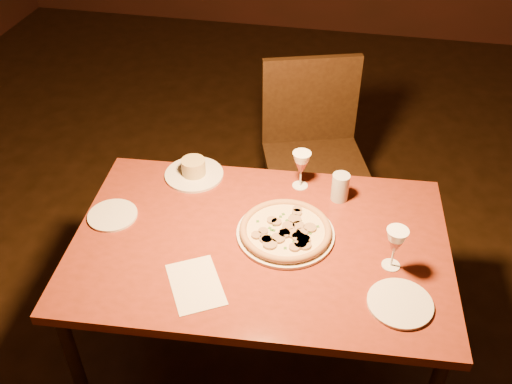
# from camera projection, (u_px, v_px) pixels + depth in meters

# --- Properties ---
(floor) EXTENTS (7.00, 7.00, 0.00)m
(floor) POSITION_uv_depth(u_px,v_px,m) (272.00, 339.00, 2.57)
(floor) COLOR black
(floor) RESTS_ON ground
(dining_table) EXTENTS (1.40, 0.95, 0.72)m
(dining_table) POSITION_uv_depth(u_px,v_px,m) (260.00, 253.00, 2.08)
(dining_table) COLOR maroon
(dining_table) RESTS_ON floor
(chair_far) EXTENTS (0.59, 0.59, 0.97)m
(chair_far) POSITION_uv_depth(u_px,v_px,m) (313.00, 151.00, 2.77)
(chair_far) COLOR black
(chair_far) RESTS_ON floor
(pizza_plate) EXTENTS (0.35, 0.35, 0.04)m
(pizza_plate) POSITION_uv_depth(u_px,v_px,m) (286.00, 231.00, 2.05)
(pizza_plate) COLOR silver
(pizza_plate) RESTS_ON dining_table
(ramekin_saucer) EXTENTS (0.24, 0.24, 0.08)m
(ramekin_saucer) POSITION_uv_depth(u_px,v_px,m) (194.00, 171.00, 2.32)
(ramekin_saucer) COLOR silver
(ramekin_saucer) RESTS_ON dining_table
(wine_glass_far) EXTENTS (0.07, 0.07, 0.16)m
(wine_glass_far) POSITION_uv_depth(u_px,v_px,m) (301.00, 170.00, 2.23)
(wine_glass_far) COLOR #A24D43
(wine_glass_far) RESTS_ON dining_table
(wine_glass_right) EXTENTS (0.07, 0.07, 0.16)m
(wine_glass_right) POSITION_uv_depth(u_px,v_px,m) (394.00, 248.00, 1.89)
(wine_glass_right) COLOR #A24D43
(wine_glass_right) RESTS_ON dining_table
(water_tumbler) EXTENTS (0.07, 0.07, 0.11)m
(water_tumbler) POSITION_uv_depth(u_px,v_px,m) (340.00, 187.00, 2.19)
(water_tumbler) COLOR #ACB6BC
(water_tumbler) RESTS_ON dining_table
(side_plate_left) EXTENTS (0.19, 0.19, 0.01)m
(side_plate_left) POSITION_uv_depth(u_px,v_px,m) (113.00, 215.00, 2.14)
(side_plate_left) COLOR silver
(side_plate_left) RESTS_ON dining_table
(side_plate_near) EXTENTS (0.21, 0.21, 0.01)m
(side_plate_near) POSITION_uv_depth(u_px,v_px,m) (400.00, 303.00, 1.80)
(side_plate_near) COLOR silver
(side_plate_near) RESTS_ON dining_table
(menu_card) EXTENTS (0.25, 0.28, 0.00)m
(menu_card) POSITION_uv_depth(u_px,v_px,m) (196.00, 284.00, 1.87)
(menu_card) COLOR beige
(menu_card) RESTS_ON dining_table
(pendant_light) EXTENTS (0.12, 0.12, 0.12)m
(pendant_light) POSITION_uv_depth(u_px,v_px,m) (262.00, 0.00, 1.49)
(pendant_light) COLOR #FF9E47
(pendant_light) RESTS_ON ceiling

